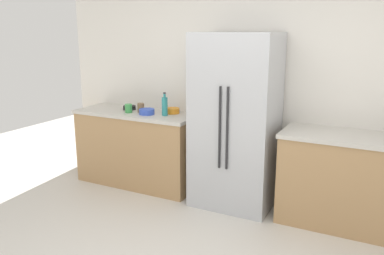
{
  "coord_description": "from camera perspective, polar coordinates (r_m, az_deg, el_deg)",
  "views": [
    {
      "loc": [
        1.34,
        -2.2,
        1.87
      ],
      "look_at": [
        -0.06,
        0.51,
        1.13
      ],
      "focal_mm": 37.37,
      "sensor_mm": 36.0,
      "label": 1
    }
  ],
  "objects": [
    {
      "name": "kitchen_back_panel",
      "position": [
        4.48,
        9.76,
        6.93
      ],
      "size": [
        5.1,
        0.1,
        2.71
      ],
      "primitive_type": "cube",
      "color": "silver",
      "rests_on": "ground_plane"
    },
    {
      "name": "counter_left",
      "position": [
        4.98,
        -7.69,
        -2.87
      ],
      "size": [
        1.53,
        0.6,
        0.91
      ],
      "color": "tan",
      "rests_on": "ground_plane"
    },
    {
      "name": "counter_right",
      "position": [
        4.15,
        22.64,
        -7.28
      ],
      "size": [
        1.47,
        0.6,
        0.91
      ],
      "color": "tan",
      "rests_on": "ground_plane"
    },
    {
      "name": "refrigerator",
      "position": [
        4.24,
        6.18,
        0.79
      ],
      "size": [
        0.85,
        0.64,
        1.85
      ],
      "color": "#B7BABF",
      "rests_on": "ground_plane"
    },
    {
      "name": "bottle_a",
      "position": [
        4.58,
        -3.92,
        3.08
      ],
      "size": [
        0.07,
        0.07,
        0.27
      ],
      "color": "teal",
      "rests_on": "counter_left"
    },
    {
      "name": "cup_a",
      "position": [
        4.81,
        -9.05,
        2.72
      ],
      "size": [
        0.09,
        0.09,
        0.1
      ],
      "primitive_type": "cylinder",
      "color": "green",
      "rests_on": "counter_left"
    },
    {
      "name": "cup_b",
      "position": [
        4.81,
        -7.31,
        2.82
      ],
      "size": [
        0.08,
        0.08,
        0.11
      ],
      "primitive_type": "cylinder",
      "color": "brown",
      "rests_on": "counter_left"
    },
    {
      "name": "bowl_a",
      "position": [
        4.72,
        -2.78,
        2.42
      ],
      "size": [
        0.16,
        0.16,
        0.06
      ],
      "primitive_type": "cylinder",
      "color": "orange",
      "rests_on": "counter_left"
    },
    {
      "name": "bowl_b",
      "position": [
        4.69,
        -6.47,
        2.26
      ],
      "size": [
        0.18,
        0.18,
        0.06
      ],
      "primitive_type": "cylinder",
      "color": "blue",
      "rests_on": "counter_left"
    },
    {
      "name": "bowl_c",
      "position": [
        5.0,
        -8.92,
        2.81
      ],
      "size": [
        0.15,
        0.15,
        0.05
      ],
      "primitive_type": "cylinder",
      "color": "black",
      "rests_on": "counter_left"
    }
  ]
}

